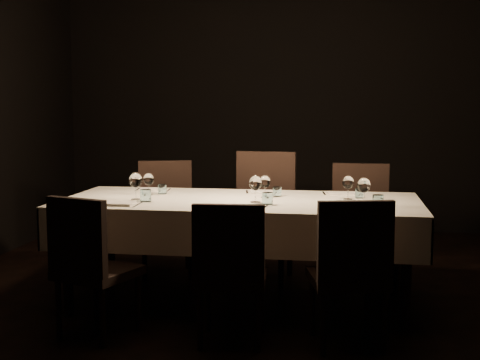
% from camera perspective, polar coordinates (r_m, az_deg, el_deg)
% --- Properties ---
extents(room, '(5.01, 6.01, 3.01)m').
position_cam_1_polar(room, '(4.67, 0.00, 7.31)').
color(room, black).
rests_on(room, ground).
extents(dining_table, '(2.52, 1.12, 0.76)m').
position_cam_1_polar(dining_table, '(4.73, 0.00, -2.57)').
color(dining_table, black).
rests_on(dining_table, ground).
extents(chair_near_left, '(0.54, 0.54, 0.88)m').
position_cam_1_polar(chair_near_left, '(4.18, -12.78, -6.67)').
color(chair_near_left, black).
rests_on(chair_near_left, ground).
extents(place_setting_near_left, '(0.35, 0.41, 0.19)m').
position_cam_1_polar(place_setting_near_left, '(4.67, -9.18, -0.92)').
color(place_setting_near_left, beige).
rests_on(place_setting_near_left, dining_table).
extents(chair_near_center, '(0.44, 0.44, 0.87)m').
position_cam_1_polar(chair_near_center, '(3.96, -0.85, -7.37)').
color(chair_near_center, black).
rests_on(chair_near_center, ground).
extents(place_setting_near_center, '(0.34, 0.41, 0.19)m').
position_cam_1_polar(place_setting_near_center, '(4.48, 1.23, -1.18)').
color(place_setting_near_center, beige).
rests_on(place_setting_near_center, dining_table).
extents(chair_near_right, '(0.52, 0.52, 0.90)m').
position_cam_1_polar(chair_near_right, '(3.95, 9.43, -7.28)').
color(chair_near_right, black).
rests_on(chair_near_right, ground).
extents(place_setting_near_right, '(0.35, 0.41, 0.18)m').
position_cam_1_polar(place_setting_near_right, '(4.44, 10.62, -1.37)').
color(place_setting_near_right, beige).
rests_on(place_setting_near_right, dining_table).
extents(chair_far_left, '(0.57, 0.57, 0.95)m').
position_cam_1_polar(chair_far_left, '(5.70, -6.34, -2.70)').
color(chair_far_left, black).
rests_on(chair_far_left, ground).
extents(place_setting_far_left, '(0.30, 0.39, 0.16)m').
position_cam_1_polar(place_setting_far_left, '(5.08, -7.42, -0.42)').
color(place_setting_far_left, beige).
rests_on(place_setting_far_left, dining_table).
extents(chair_far_center, '(0.54, 0.54, 1.04)m').
position_cam_1_polar(chair_far_center, '(5.49, 1.95, -2.59)').
color(chair_far_center, black).
rests_on(chair_far_center, ground).
extents(place_setting_far_center, '(0.30, 0.39, 0.16)m').
position_cam_1_polar(place_setting_far_center, '(4.90, 2.33, -0.62)').
color(place_setting_far_center, beige).
rests_on(place_setting_far_center, dining_table).
extents(chair_far_right, '(0.47, 0.47, 0.95)m').
position_cam_1_polar(chair_far_right, '(5.47, 10.17, -3.15)').
color(chair_far_right, black).
rests_on(chair_far_right, ground).
extents(place_setting_far_right, '(0.31, 0.39, 0.17)m').
position_cam_1_polar(place_setting_far_right, '(4.87, 9.27, -0.72)').
color(place_setting_far_right, beige).
rests_on(place_setting_far_right, dining_table).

